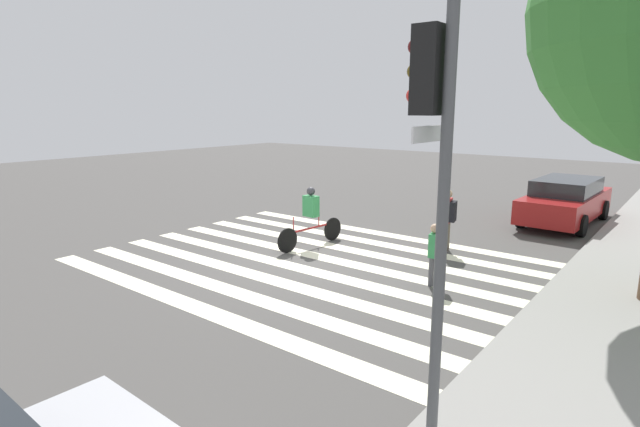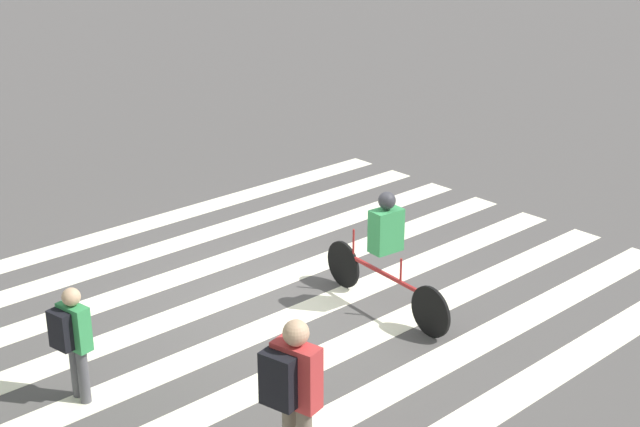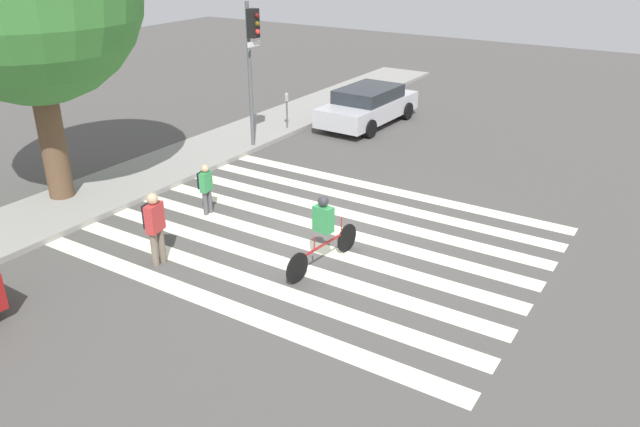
% 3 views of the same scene
% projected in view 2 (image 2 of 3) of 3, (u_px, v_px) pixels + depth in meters
% --- Properties ---
extents(ground_plane, '(60.00, 60.00, 0.00)m').
position_uv_depth(ground_plane, '(278.00, 300.00, 11.65)').
color(ground_plane, '#4C4947').
extents(crosswalk_stripes, '(7.34, 10.00, 0.01)m').
position_uv_depth(crosswalk_stripes, '(278.00, 299.00, 11.65)').
color(crosswalk_stripes, '#F2EDCC').
rests_on(crosswalk_stripes, ground_plane).
extents(pedestrian_adult_yellow_jacket, '(0.48, 0.44, 1.62)m').
position_uv_depth(pedestrian_adult_yellow_jacket, '(293.00, 388.00, 7.93)').
color(pedestrian_adult_yellow_jacket, '#6B6051').
rests_on(pedestrian_adult_yellow_jacket, ground_plane).
extents(pedestrian_adult_blue_shirt, '(0.38, 0.34, 1.30)m').
position_uv_depth(pedestrian_adult_blue_shirt, '(73.00, 336.00, 9.19)').
color(pedestrian_adult_blue_shirt, '#4C4C51').
rests_on(pedestrian_adult_blue_shirt, ground_plane).
extents(cyclist_mid_street, '(2.34, 0.42, 1.60)m').
position_uv_depth(cyclist_mid_street, '(386.00, 248.00, 11.08)').
color(cyclist_mid_street, black).
rests_on(cyclist_mid_street, ground_plane).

